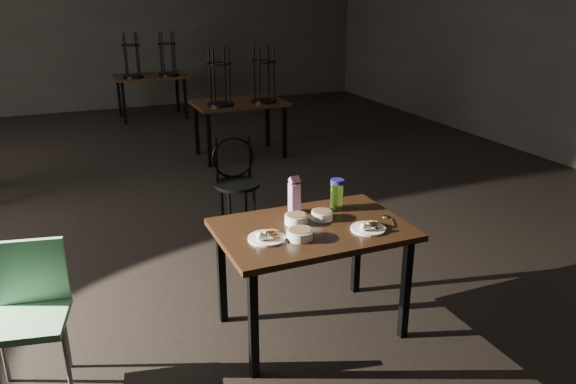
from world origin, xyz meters
name	(u,v)px	position (x,y,z in m)	size (l,w,h in m)	color
main_table	(312,238)	(0.37, -2.13, 0.67)	(1.20, 0.80, 0.75)	black
plate_left	(267,236)	(0.04, -2.20, 0.77)	(0.23, 0.23, 0.08)	white
plate_right	(368,227)	(0.67, -2.31, 0.77)	(0.22, 0.22, 0.07)	white
bowl_near	(296,219)	(0.30, -2.04, 0.78)	(0.15, 0.15, 0.06)	white
bowl_far	(322,215)	(0.48, -2.04, 0.78)	(0.14, 0.14, 0.06)	white
bowl_big	(300,234)	(0.22, -2.26, 0.78)	(0.16, 0.16, 0.06)	white
juice_carton	(294,196)	(0.36, -1.86, 0.87)	(0.07, 0.07, 0.26)	#901A6B
water_bottle	(337,193)	(0.66, -1.90, 0.86)	(0.09, 0.09, 0.21)	#7EC439
spoon	(386,217)	(0.88, -2.19, 0.75)	(0.06, 0.20, 0.01)	silver
bentwood_chair	(236,177)	(0.43, -0.33, 0.52)	(0.43, 0.42, 0.88)	black
school_chair	(29,305)	(-1.32, -2.04, 0.53)	(0.47, 0.47, 0.87)	#6BA67E
bg_table_right	(240,102)	(1.24, 1.97, 0.75)	(1.20, 0.80, 1.48)	black
bg_table_far	(150,75)	(0.56, 4.85, 0.75)	(1.20, 0.80, 1.48)	black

